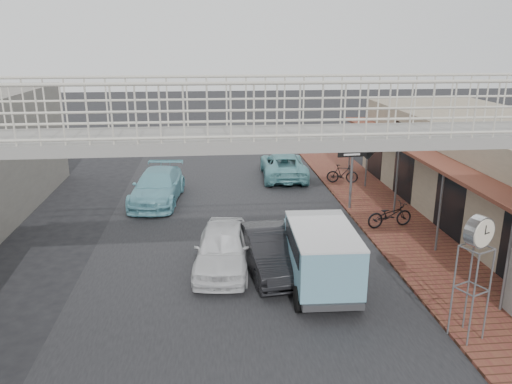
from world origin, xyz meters
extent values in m
plane|color=black|center=(0.00, 0.00, 0.00)|extent=(120.00, 120.00, 0.00)
cube|color=black|center=(0.00, 0.00, 0.01)|extent=(10.00, 60.00, 0.01)
cube|color=brown|center=(6.50, 3.00, 0.05)|extent=(3.00, 40.00, 0.10)
cube|color=gray|center=(11.00, 4.00, 2.00)|extent=(6.00, 18.00, 4.00)
cube|color=brown|center=(7.70, 4.00, 2.90)|extent=(1.80, 18.00, 0.12)
cube|color=silver|center=(8.05, 7.50, 3.30)|extent=(0.08, 2.60, 0.90)
cube|color=#B21914|center=(8.05, 1.00, 3.30)|extent=(0.08, 2.20, 0.80)
cube|color=gray|center=(0.00, -4.00, 5.12)|extent=(14.00, 2.00, 0.24)
cube|color=beige|center=(0.00, -3.05, 5.79)|extent=(14.00, 0.08, 1.10)
cube|color=beige|center=(0.00, -4.95, 5.79)|extent=(14.00, 0.08, 1.10)
imported|color=white|center=(-0.50, 0.52, 0.72)|extent=(2.13, 4.38, 1.44)
imported|color=black|center=(0.98, 0.18, 0.68)|extent=(1.91, 4.26, 1.36)
imported|color=#66ABB2|center=(3.11, 11.37, 0.68)|extent=(2.47, 4.98, 1.36)
imported|color=#72B8C7|center=(-3.22, 7.80, 0.72)|extent=(2.50, 5.14, 1.44)
cylinder|color=black|center=(1.57, 0.39, 0.36)|extent=(0.27, 0.73, 0.72)
cylinder|color=black|center=(3.17, 0.34, 0.36)|extent=(0.27, 0.73, 0.72)
cylinder|color=black|center=(1.48, -2.39, 0.36)|extent=(0.27, 0.73, 0.72)
cylinder|color=black|center=(3.08, -2.44, 0.36)|extent=(0.27, 0.73, 0.72)
cube|color=#6FA9C1|center=(2.32, -1.33, 1.22)|extent=(1.85, 3.35, 1.39)
cube|color=#6FA9C1|center=(2.38, 0.57, 0.98)|extent=(1.70, 0.98, 0.93)
cube|color=black|center=(2.32, -1.33, 1.60)|extent=(1.88, 2.73, 0.51)
cube|color=silver|center=(2.32, -1.33, 1.94)|extent=(1.88, 3.35, 0.06)
imported|color=black|center=(6.09, 3.38, 0.59)|extent=(1.96, 0.97, 0.98)
imported|color=black|center=(5.91, 9.73, 0.58)|extent=(1.64, 0.75, 0.95)
cylinder|color=#59595B|center=(4.93, -4.00, 1.29)|extent=(0.05, 0.05, 2.37)
cylinder|color=#59595B|center=(5.44, -3.77, 1.29)|extent=(0.05, 0.05, 2.37)
cylinder|color=#59595B|center=(5.16, -4.51, 1.29)|extent=(0.05, 0.05, 2.37)
cylinder|color=#59595B|center=(5.67, -4.28, 1.29)|extent=(0.05, 0.05, 2.37)
cylinder|color=silver|center=(5.30, -4.14, 2.87)|extent=(0.81, 0.56, 0.77)
cylinder|color=beige|center=(5.36, -4.27, 2.87)|extent=(0.63, 0.30, 0.68)
cylinder|color=beige|center=(5.24, -4.01, 2.87)|extent=(0.63, 0.30, 0.68)
cylinder|color=#59595B|center=(5.20, 5.80, 1.71)|extent=(0.11, 0.11, 3.22)
cube|color=black|center=(5.20, 5.77, 2.88)|extent=(1.33, 0.19, 1.00)
cone|color=black|center=(6.14, 5.86, 2.88)|extent=(0.78, 1.28, 1.22)
cube|color=white|center=(5.15, 5.73, 2.82)|extent=(0.89, 0.09, 0.67)
camera|label=1|loc=(-0.88, -14.32, 7.10)|focal=35.00mm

